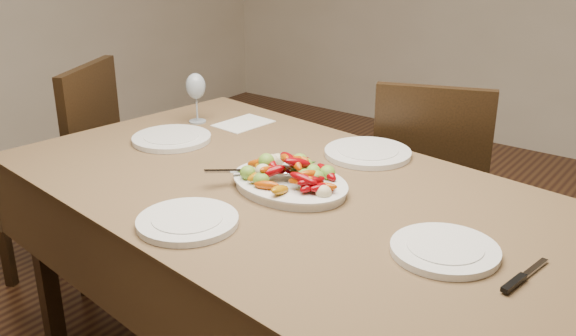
# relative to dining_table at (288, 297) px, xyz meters

# --- Properties ---
(dining_table) EXTENTS (1.96, 1.28, 0.76)m
(dining_table) POSITION_rel_dining_table_xyz_m (0.00, 0.00, 0.00)
(dining_table) COLOR brown
(dining_table) RESTS_ON ground
(chair_far) EXTENTS (0.54, 0.54, 0.95)m
(chair_far) POSITION_rel_dining_table_xyz_m (0.08, 0.85, 0.10)
(chair_far) COLOR black
(chair_far) RESTS_ON ground
(chair_left) EXTENTS (0.56, 0.56, 0.95)m
(chair_left) POSITION_rel_dining_table_xyz_m (-1.29, 0.06, 0.10)
(chair_left) COLOR black
(chair_left) RESTS_ON ground
(serving_platter) EXTENTS (0.40, 0.32, 0.02)m
(serving_platter) POSITION_rel_dining_table_xyz_m (0.01, -0.01, 0.39)
(serving_platter) COLOR white
(serving_platter) RESTS_ON dining_table
(roasted_vegetables) EXTENTS (0.33, 0.24, 0.09)m
(roasted_vegetables) POSITION_rel_dining_table_xyz_m (0.01, -0.01, 0.45)
(roasted_vegetables) COLOR #780206
(roasted_vegetables) RESTS_ON serving_platter
(serving_spoon) EXTENTS (0.26, 0.21, 0.03)m
(serving_spoon) POSITION_rel_dining_table_xyz_m (-0.06, -0.03, 0.43)
(serving_spoon) COLOR #9EA0A8
(serving_spoon) RESTS_ON serving_platter
(plate_left) EXTENTS (0.28, 0.28, 0.02)m
(plate_left) POSITION_rel_dining_table_xyz_m (-0.58, 0.08, 0.39)
(plate_left) COLOR white
(plate_left) RESTS_ON dining_table
(plate_right) EXTENTS (0.26, 0.26, 0.02)m
(plate_right) POSITION_rel_dining_table_xyz_m (0.54, -0.09, 0.39)
(plate_right) COLOR white
(plate_right) RESTS_ON dining_table
(plate_far) EXTENTS (0.29, 0.29, 0.02)m
(plate_far) POSITION_rel_dining_table_xyz_m (0.05, 0.38, 0.39)
(plate_far) COLOR white
(plate_far) RESTS_ON dining_table
(plate_near) EXTENTS (0.27, 0.27, 0.02)m
(plate_near) POSITION_rel_dining_table_xyz_m (-0.06, -0.35, 0.39)
(plate_near) COLOR white
(plate_near) RESTS_ON dining_table
(wine_glass) EXTENTS (0.08, 0.08, 0.20)m
(wine_glass) POSITION_rel_dining_table_xyz_m (-0.67, 0.30, 0.48)
(wine_glass) COLOR #8C99A5
(wine_glass) RESTS_ON dining_table
(menu_card) EXTENTS (0.17, 0.22, 0.00)m
(menu_card) POSITION_rel_dining_table_xyz_m (-0.51, 0.39, 0.38)
(menu_card) COLOR silver
(menu_card) RESTS_ON dining_table
(table_knife) EXTENTS (0.05, 0.20, 0.01)m
(table_knife) POSITION_rel_dining_table_xyz_m (0.73, -0.10, 0.38)
(table_knife) COLOR #9EA0A8
(table_knife) RESTS_ON dining_table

